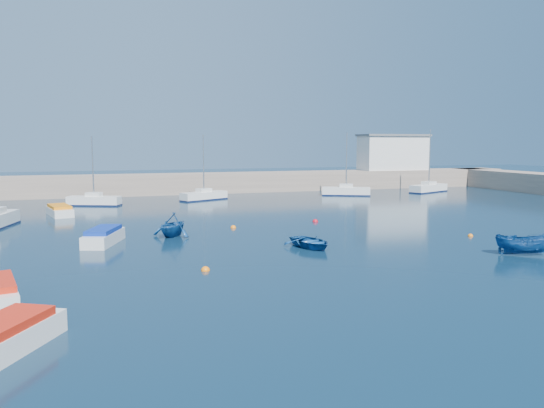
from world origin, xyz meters
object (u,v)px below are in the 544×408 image
object	(u,v)px
sailboat_5	(94,200)
motorboat_2	(60,210)
sailboat_8	(429,188)
dinghy_right	(525,244)
sailboat_7	(346,191)
sailboat_6	(204,195)
dinghy_center	(311,242)
motorboat_3	(2,338)
harbor_office	(393,153)
motorboat_1	(104,236)
dinghy_left	(172,225)

from	to	relation	value
sailboat_5	motorboat_2	distance (m)	7.66
sailboat_5	motorboat_2	size ratio (longest dim) A/B	1.48
sailboat_8	dinghy_right	bearing A→B (deg)	129.56
sailboat_5	sailboat_7	xyz separation A→B (m)	(30.27, 1.63, 0.03)
sailboat_6	dinghy_center	world-z (taller)	sailboat_6
sailboat_7	motorboat_3	world-z (taller)	sailboat_7
harbor_office	motorboat_1	xyz separation A→B (m)	(-41.68, -33.66, -4.59)
sailboat_7	dinghy_left	size ratio (longest dim) A/B	2.47
motorboat_2	sailboat_5	bearing A→B (deg)	53.37
sailboat_8	motorboat_1	xyz separation A→B (m)	(-42.18, -25.11, -0.07)
motorboat_1	motorboat_3	distance (m)	18.47
sailboat_7	dinghy_center	size ratio (longest dim) A/B	2.25
sailboat_5	dinghy_right	distance (m)	42.07
harbor_office	sailboat_7	size ratio (longest dim) A/B	1.26
sailboat_7	sailboat_8	bearing A→B (deg)	-61.66
sailboat_8	motorboat_1	distance (m)	49.09
motorboat_1	dinghy_left	distance (m)	4.90
sailboat_6	motorboat_3	size ratio (longest dim) A/B	1.56
harbor_office	dinghy_left	bearing A→B (deg)	-138.92
harbor_office	dinghy_right	world-z (taller)	harbor_office
sailboat_6	dinghy_right	xyz separation A→B (m)	(12.21, -36.09, 0.12)
sailboat_5	motorboat_1	distance (m)	22.85
sailboat_5	dinghy_center	xyz separation A→B (m)	(13.17, -28.25, -0.19)
motorboat_3	sailboat_6	bearing A→B (deg)	100.32
dinghy_left	motorboat_1	bearing A→B (deg)	-125.27
sailboat_6	sailboat_8	world-z (taller)	sailboat_8
harbor_office	motorboat_3	xyz separation A→B (m)	(-44.93, -51.84, -4.59)
dinghy_center	dinghy_right	world-z (taller)	dinghy_right
sailboat_5	motorboat_2	world-z (taller)	sailboat_5
motorboat_3	dinghy_right	size ratio (longest dim) A/B	1.42
sailboat_6	dinghy_right	size ratio (longest dim) A/B	2.23
harbor_office	sailboat_7	xyz separation A→B (m)	(-12.13, -9.19, -4.51)
motorboat_1	motorboat_2	bearing A→B (deg)	122.40
sailboat_7	dinghy_center	bearing A→B (deg)	175.65
dinghy_center	dinghy_left	bearing A→B (deg)	125.66
motorboat_2	dinghy_center	world-z (taller)	motorboat_2
motorboat_2	dinghy_right	xyz separation A→B (m)	(27.30, -27.27, 0.20)
harbor_office	dinghy_center	world-z (taller)	harbor_office
dinghy_right	harbor_office	bearing A→B (deg)	4.87
harbor_office	motorboat_3	size ratio (longest dim) A/B	2.07
sailboat_7	motorboat_1	size ratio (longest dim) A/B	1.70
motorboat_1	dinghy_left	world-z (taller)	dinghy_left
motorboat_1	dinghy_left	size ratio (longest dim) A/B	1.45
sailboat_8	dinghy_right	world-z (taller)	sailboat_8
sailboat_5	sailboat_6	xyz separation A→B (m)	(12.12, 1.77, -0.02)
motorboat_3	harbor_office	bearing A→B (deg)	78.31
sailboat_8	motorboat_2	bearing A→B (deg)	77.97
sailboat_7	motorboat_3	distance (m)	53.81
sailboat_7	motorboat_2	world-z (taller)	sailboat_7
sailboat_8	sailboat_7	bearing A→B (deg)	69.38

